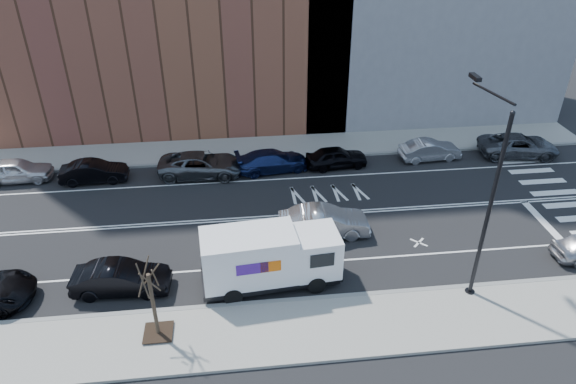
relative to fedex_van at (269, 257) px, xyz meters
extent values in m
plane|color=black|center=(2.10, 5.60, -1.54)|extent=(120.00, 120.00, 0.00)
cube|color=gray|center=(2.10, -3.20, -1.47)|extent=(44.00, 3.60, 0.15)
cube|color=gray|center=(2.10, 14.40, -1.47)|extent=(44.00, 3.60, 0.15)
cube|color=gray|center=(2.10, -1.40, -1.46)|extent=(44.00, 0.25, 0.17)
cube|color=gray|center=(2.10, 12.60, -1.46)|extent=(44.00, 0.25, 0.17)
cylinder|color=black|center=(9.10, -1.80, 2.96)|extent=(0.18, 0.18, 9.00)
cylinder|color=black|center=(9.10, -1.80, -1.44)|extent=(0.44, 0.44, 0.20)
sphere|color=black|center=(9.10, -1.80, 7.41)|extent=(0.20, 0.20, 0.20)
cylinder|color=black|center=(9.10, -0.10, 7.56)|extent=(0.11, 3.49, 0.48)
cube|color=black|center=(9.10, 1.60, 7.66)|extent=(0.25, 0.80, 0.18)
cube|color=#FFF2CC|center=(9.10, 1.60, 7.56)|extent=(0.18, 0.55, 0.03)
cube|color=black|center=(-4.90, -2.80, -1.31)|extent=(1.20, 1.20, 0.04)
cylinder|color=#382B1E|center=(-4.90, -2.80, 0.21)|extent=(0.16, 0.16, 3.20)
cylinder|color=#382B1E|center=(-4.65, -2.80, 1.61)|extent=(0.06, 0.80, 1.44)
cylinder|color=#382B1E|center=(-4.83, -2.56, 1.61)|extent=(0.81, 0.31, 1.19)
cylinder|color=#382B1E|center=(-5.11, -2.65, 1.61)|extent=(0.58, 0.76, 1.50)
cylinder|color=#382B1E|center=(-5.11, -2.95, 1.61)|extent=(0.47, 0.61, 1.37)
cylinder|color=#382B1E|center=(-4.83, -3.04, 1.61)|extent=(0.72, 0.29, 1.13)
cube|color=black|center=(-0.02, 0.00, -1.09)|extent=(6.45, 2.66, 0.30)
cube|color=white|center=(2.20, 0.19, 0.03)|extent=(2.21, 2.35, 2.03)
cube|color=black|center=(3.24, 0.28, 0.33)|extent=(0.22, 1.88, 0.96)
cube|color=black|center=(2.30, -0.91, 0.33)|extent=(1.12, 0.14, 0.71)
cube|color=black|center=(2.11, 1.29, 0.33)|extent=(1.12, 0.14, 0.71)
cube|color=black|center=(3.20, 0.28, -0.99)|extent=(0.33, 2.03, 0.36)
cube|color=white|center=(-0.93, -0.08, 0.23)|extent=(4.44, 2.59, 2.33)
cube|color=#47198C|center=(-0.83, -1.21, 0.38)|extent=(1.42, 0.14, 0.56)
cube|color=orange|center=(-0.02, -1.14, 0.38)|extent=(0.91, 0.10, 0.56)
cube|color=#47198C|center=(-1.03, 1.05, 0.38)|extent=(1.42, 0.14, 0.56)
cube|color=orange|center=(-0.22, 1.12, 0.38)|extent=(0.91, 0.10, 0.56)
cylinder|color=black|center=(2.09, -0.84, -1.12)|extent=(0.87, 0.36, 0.85)
cylinder|color=black|center=(1.92, 1.18, -1.12)|extent=(0.87, 0.36, 0.85)
cylinder|color=black|center=(-1.75, -1.17, -1.12)|extent=(0.87, 0.36, 0.85)
cylinder|color=black|center=(-1.93, 0.85, -1.12)|extent=(0.87, 0.36, 0.85)
imported|color=silver|center=(-15.13, 11.64, -0.80)|extent=(4.40, 1.87, 1.48)
imported|color=black|center=(-10.24, 11.00, -0.86)|extent=(4.20, 1.60, 1.37)
imported|color=#52555A|center=(-3.50, 11.04, -0.79)|extent=(5.60, 2.87, 1.51)
imported|color=navy|center=(1.10, 11.17, -0.85)|extent=(5.02, 2.58, 1.39)
imported|color=black|center=(5.39, 11.21, -0.85)|extent=(4.22, 2.01, 1.39)
imported|color=#A9AAAE|center=(11.95, 11.55, -0.86)|extent=(4.26, 1.78, 1.37)
imported|color=#4C4E53|center=(18.25, 11.41, -0.80)|extent=(5.64, 3.13, 1.49)
imported|color=#999A9D|center=(3.21, 3.62, -0.75)|extent=(4.86, 1.78, 1.59)
imported|color=black|center=(-6.83, 0.25, -0.82)|extent=(4.50, 1.76, 1.46)
camera|label=1|loc=(-1.26, -18.62, 14.72)|focal=32.00mm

